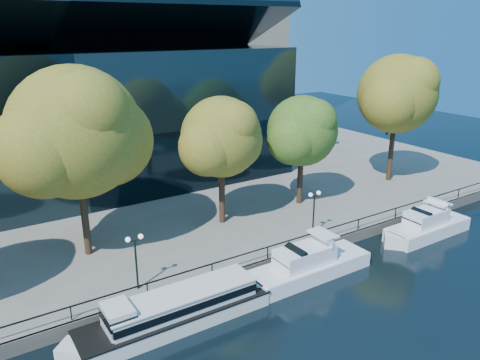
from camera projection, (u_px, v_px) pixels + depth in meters
ground at (236, 309)px, 31.84m from camera, size 160.00×160.00×0.00m
promenade at (86, 170)px, 60.68m from camera, size 90.00×67.08×1.00m
railing at (212, 264)px, 33.82m from camera, size 88.20×0.08×0.99m
convention_building at (54, 118)px, 52.45m from camera, size 50.00×24.57×21.43m
tour_boat at (172, 310)px, 29.73m from camera, size 13.88×3.10×2.63m
cruiser_near at (305, 265)px, 35.51m from camera, size 11.39×2.93×3.30m
cruiser_far at (425, 226)px, 42.49m from camera, size 10.02×2.78×3.27m
tree_2 at (79, 135)px, 34.47m from camera, size 12.35×10.13×14.81m
tree_3 at (223, 139)px, 41.06m from camera, size 8.94×7.33×11.64m
tree_4 at (303, 132)px, 45.93m from camera, size 8.70×7.14×11.01m
tree_5 at (398, 96)px, 52.33m from camera, size 10.98×9.01×14.48m
lamp_1 at (135, 250)px, 31.50m from camera, size 1.26×0.36×4.03m
lamp_2 at (314, 203)px, 39.72m from camera, size 1.26×0.36×4.03m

